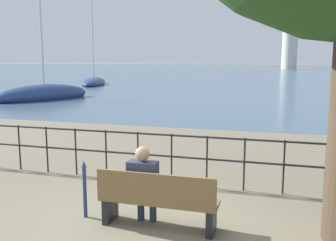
{
  "coord_description": "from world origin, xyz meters",
  "views": [
    {
      "loc": [
        1.65,
        -5.14,
        2.5
      ],
      "look_at": [
        0.0,
        0.5,
        1.57
      ],
      "focal_mm": 40.0,
      "sensor_mm": 36.0,
      "label": 1
    }
  ],
  "objects_px": {
    "park_bench": "(157,201)",
    "sailboat_2": "(44,95)",
    "sailboat_4": "(94,82)",
    "harbor_lighthouse": "(290,37)",
    "closed_umbrella": "(85,186)",
    "seated_person_left": "(144,182)"
  },
  "relations": [
    {
      "from": "sailboat_4",
      "to": "harbor_lighthouse",
      "type": "bearing_deg",
      "value": 57.15
    },
    {
      "from": "seated_person_left",
      "to": "closed_umbrella",
      "type": "height_order",
      "value": "seated_person_left"
    },
    {
      "from": "seated_person_left",
      "to": "harbor_lighthouse",
      "type": "bearing_deg",
      "value": 87.55
    },
    {
      "from": "harbor_lighthouse",
      "to": "sailboat_4",
      "type": "bearing_deg",
      "value": -103.95
    },
    {
      "from": "park_bench",
      "to": "seated_person_left",
      "type": "height_order",
      "value": "seated_person_left"
    },
    {
      "from": "sailboat_2",
      "to": "sailboat_4",
      "type": "bearing_deg",
      "value": 126.05
    },
    {
      "from": "park_bench",
      "to": "sailboat_2",
      "type": "xyz_separation_m",
      "value": [
        -13.22,
        16.46,
        -0.13
      ]
    },
    {
      "from": "sailboat_4",
      "to": "harbor_lighthouse",
      "type": "height_order",
      "value": "harbor_lighthouse"
    },
    {
      "from": "seated_person_left",
      "to": "sailboat_2",
      "type": "xyz_separation_m",
      "value": [
        -12.97,
        16.38,
        -0.38
      ]
    },
    {
      "from": "closed_umbrella",
      "to": "sailboat_2",
      "type": "distance_m",
      "value": 20.29
    },
    {
      "from": "park_bench",
      "to": "sailboat_4",
      "type": "xyz_separation_m",
      "value": [
        -17.36,
        31.5,
        -0.17
      ]
    },
    {
      "from": "sailboat_2",
      "to": "harbor_lighthouse",
      "type": "relative_size",
      "value": 0.35
    },
    {
      "from": "seated_person_left",
      "to": "harbor_lighthouse",
      "type": "height_order",
      "value": "harbor_lighthouse"
    },
    {
      "from": "park_bench",
      "to": "harbor_lighthouse",
      "type": "bearing_deg",
      "value": 87.67
    },
    {
      "from": "seated_person_left",
      "to": "sailboat_4",
      "type": "distance_m",
      "value": 35.79
    },
    {
      "from": "park_bench",
      "to": "sailboat_4",
      "type": "bearing_deg",
      "value": 118.85
    },
    {
      "from": "sailboat_2",
      "to": "sailboat_4",
      "type": "height_order",
      "value": "sailboat_4"
    },
    {
      "from": "seated_person_left",
      "to": "closed_umbrella",
      "type": "bearing_deg",
      "value": -179.77
    },
    {
      "from": "park_bench",
      "to": "closed_umbrella",
      "type": "xyz_separation_m",
      "value": [
        -1.25,
        0.07,
        0.09
      ]
    },
    {
      "from": "seated_person_left",
      "to": "harbor_lighthouse",
      "type": "relative_size",
      "value": 0.06
    },
    {
      "from": "park_bench",
      "to": "closed_umbrella",
      "type": "relative_size",
      "value": 1.93
    },
    {
      "from": "park_bench",
      "to": "sailboat_2",
      "type": "distance_m",
      "value": 21.11
    }
  ]
}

